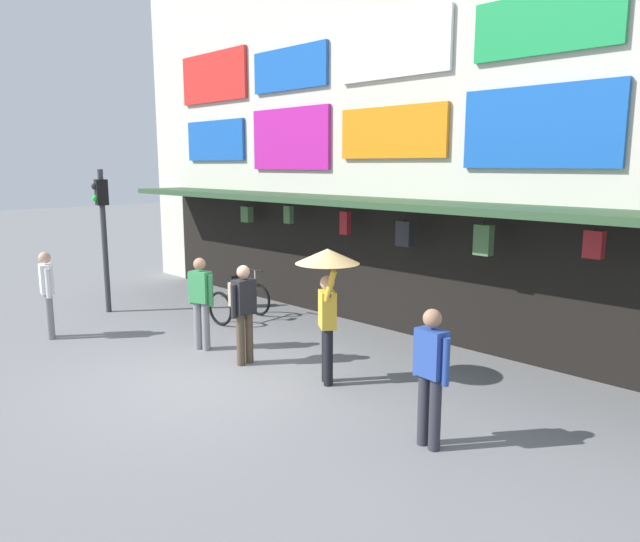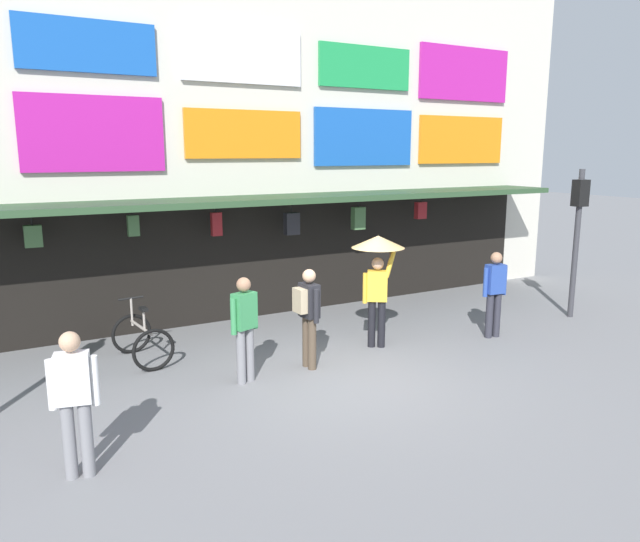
# 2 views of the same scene
# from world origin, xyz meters

# --- Properties ---
(ground_plane) EXTENTS (80.00, 80.00, 0.00)m
(ground_plane) POSITION_xyz_m (0.00, 0.00, 0.00)
(ground_plane) COLOR slate
(shopfront) EXTENTS (18.00, 2.60, 8.00)m
(shopfront) POSITION_xyz_m (0.00, 4.57, 3.96)
(shopfront) COLOR beige
(shopfront) RESTS_ON ground
(traffic_light_near) EXTENTS (0.32, 0.35, 3.20)m
(traffic_light_near) POSITION_xyz_m (-5.37, 0.54, 2.14)
(traffic_light_near) COLOR #38383D
(traffic_light_near) RESTS_ON ground
(bicycle_parked) EXTENTS (0.84, 1.23, 1.05)m
(bicycle_parked) POSITION_xyz_m (-2.68, 2.25, 0.39)
(bicycle_parked) COLOR black
(bicycle_parked) RESTS_ON ground
(pedestrian_in_white) EXTENTS (0.52, 0.30, 1.68)m
(pedestrian_in_white) POSITION_xyz_m (-4.16, -1.18, 0.95)
(pedestrian_in_white) COLOR gray
(pedestrian_in_white) RESTS_ON ground
(pedestrian_in_yellow) EXTENTS (0.53, 0.26, 1.68)m
(pedestrian_in_yellow) POSITION_xyz_m (3.60, 0.32, 0.95)
(pedestrian_in_yellow) COLOR #2D2D38
(pedestrian_in_yellow) RESTS_ON ground
(pedestrian_in_purple) EXTENTS (0.37, 0.53, 1.68)m
(pedestrian_in_purple) POSITION_xyz_m (-0.34, 0.59, 0.98)
(pedestrian_in_purple) COLOR brown
(pedestrian_in_purple) RESTS_ON ground
(pedestrian_in_blue) EXTENTS (0.50, 0.33, 1.68)m
(pedestrian_in_blue) POSITION_xyz_m (-1.49, 0.51, 0.95)
(pedestrian_in_blue) COLOR gray
(pedestrian_in_blue) RESTS_ON ground
(pedestrian_with_umbrella) EXTENTS (0.96, 0.96, 2.08)m
(pedestrian_with_umbrella) POSITION_xyz_m (1.28, 0.94, 1.64)
(pedestrian_with_umbrella) COLOR black
(pedestrian_with_umbrella) RESTS_ON ground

